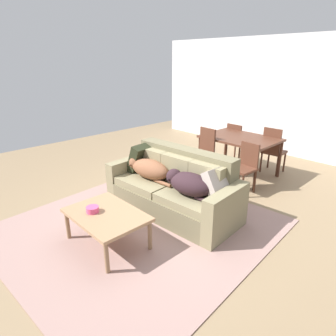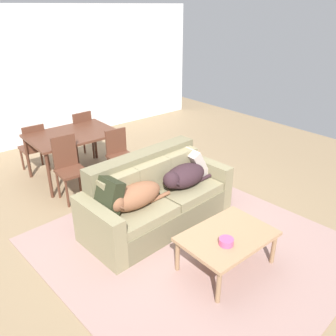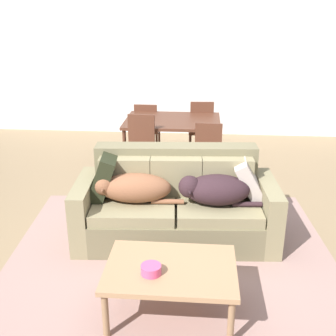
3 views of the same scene
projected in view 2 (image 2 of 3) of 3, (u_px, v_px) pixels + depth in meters
ground_plane at (157, 222)px, 4.68m from camera, size 10.00×10.00×0.00m
back_partition at (32, 78)px, 6.87m from camera, size 8.00×0.12×2.70m
area_rug at (191, 245)px, 4.23m from camera, size 3.36×3.53×0.01m
couch at (155, 198)px, 4.56m from camera, size 2.08×0.99×0.94m
dog_on_left_cushion at (134, 197)px, 4.10m from camera, size 0.90×0.39×0.29m
dog_on_right_cushion at (183, 176)px, 4.58m from camera, size 0.82×0.43×0.30m
throw_pillow_by_left_arm at (104, 197)px, 3.99m from camera, size 0.35×0.49×0.49m
throw_pillow_by_right_arm at (192, 161)px, 4.93m from camera, size 0.33×0.43×0.43m
coffee_table at (227, 238)px, 3.73m from camera, size 1.00×0.70×0.44m
bowl_on_coffee_table at (226, 242)px, 3.54m from camera, size 0.15×0.15×0.07m
dining_table at (73, 137)px, 5.68m from camera, size 1.37×1.00×0.76m
dining_chair_near_left at (69, 165)px, 5.09m from camera, size 0.42×0.42×0.96m
dining_chair_near_right at (120, 153)px, 5.64m from camera, size 0.43×0.43×0.85m
dining_chair_far_left at (34, 146)px, 5.91m from camera, size 0.41×0.41×0.87m
dining_chair_far_right at (81, 134)px, 6.38m from camera, size 0.42×0.42×0.94m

